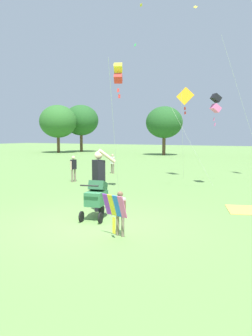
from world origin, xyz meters
The scene contains 10 objects.
ground_plane centered at (0.00, 0.00, 0.00)m, with size 120.00×120.00×0.00m, color #668E47.
child_with_butterfly_kite centered at (1.08, -0.74, 0.61)m, with size 0.61×0.42×0.99m.
person_adult_flyer centered at (-0.46, 0.93, 1.06)m, with size 0.70×0.49×1.83m.
stroller centered at (-0.14, 0.30, 0.61)m, with size 0.65×1.12×1.03m.
kite_adult_black centered at (-1.56, 4.16, 4.50)m, with size 1.57×3.33×4.91m.
kite_green_novelty centered at (1.50, 7.12, 3.53)m, with size 1.63×2.04×3.94m.
kite_blue_high centered at (-0.45, 9.20, 4.04)m, with size 1.51×4.11×4.66m.
person_red_shirt centered at (-4.66, 9.22, 0.66)m, with size 0.33×0.24×1.12m.
person_sitting_far centered at (-4.68, 5.51, 0.72)m, with size 0.19×0.39×1.23m.
picnic_blanket centered at (3.34, 3.14, 0.01)m, with size 1.20×1.24×0.02m, color gold.
Camera 1 is at (4.30, -6.77, 2.22)m, focal length 34.34 mm.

